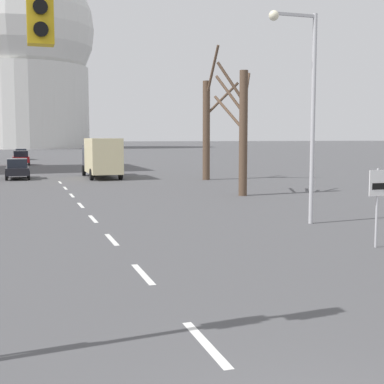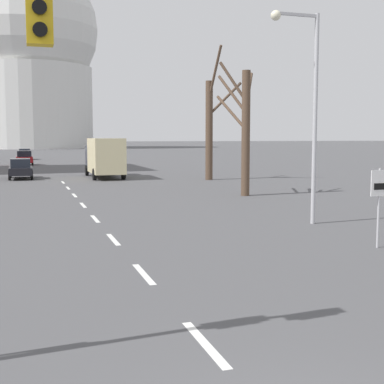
{
  "view_description": "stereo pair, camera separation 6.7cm",
  "coord_description": "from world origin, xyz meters",
  "px_view_note": "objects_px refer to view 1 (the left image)",
  "views": [
    {
      "loc": [
        -2.69,
        -4.14,
        3.24
      ],
      "look_at": [
        0.31,
        5.18,
        2.23
      ],
      "focal_mm": 50.0,
      "sensor_mm": 36.0,
      "label": 1
    },
    {
      "loc": [
        -2.63,
        -4.16,
        3.24
      ],
      "look_at": [
        0.31,
        5.18,
        2.23
      ],
      "focal_mm": 50.0,
      "sensor_mm": 36.0,
      "label": 2
    }
  ],
  "objects_px": {
    "speed_limit_sign": "(378,194)",
    "sedan_near_right": "(21,158)",
    "sedan_near_left": "(21,154)",
    "delivery_truck": "(102,156)",
    "street_lamp_right": "(305,96)",
    "sedan_mid_centre": "(17,169)"
  },
  "relations": [
    {
      "from": "speed_limit_sign",
      "to": "sedan_near_right",
      "type": "xyz_separation_m",
      "value": [
        -9.77,
        51.98,
        -0.75
      ]
    },
    {
      "from": "sedan_near_left",
      "to": "delivery_truck",
      "type": "distance_m",
      "value": 38.79
    },
    {
      "from": "speed_limit_sign",
      "to": "delivery_truck",
      "type": "height_order",
      "value": "delivery_truck"
    },
    {
      "from": "sedan_near_left",
      "to": "sedan_near_right",
      "type": "height_order",
      "value": "sedan_near_right"
    },
    {
      "from": "sedan_near_right",
      "to": "street_lamp_right",
      "type": "bearing_deg",
      "value": -78.28
    },
    {
      "from": "sedan_near_left",
      "to": "sedan_mid_centre",
      "type": "distance_m",
      "value": 37.47
    },
    {
      "from": "sedan_near_right",
      "to": "speed_limit_sign",
      "type": "bearing_deg",
      "value": -79.35
    },
    {
      "from": "street_lamp_right",
      "to": "sedan_near_right",
      "type": "height_order",
      "value": "street_lamp_right"
    },
    {
      "from": "speed_limit_sign",
      "to": "sedan_mid_centre",
      "type": "bearing_deg",
      "value": 108.34
    },
    {
      "from": "sedan_near_right",
      "to": "sedan_mid_centre",
      "type": "distance_m",
      "value": 21.52
    },
    {
      "from": "speed_limit_sign",
      "to": "street_lamp_right",
      "type": "relative_size",
      "value": 0.3
    },
    {
      "from": "speed_limit_sign",
      "to": "sedan_near_left",
      "type": "xyz_separation_m",
      "value": [
        -9.7,
        67.93,
        -0.77
      ]
    },
    {
      "from": "street_lamp_right",
      "to": "delivery_truck",
      "type": "bearing_deg",
      "value": 98.57
    },
    {
      "from": "sedan_near_left",
      "to": "delivery_truck",
      "type": "height_order",
      "value": "delivery_truck"
    },
    {
      "from": "sedan_near_right",
      "to": "sedan_mid_centre",
      "type": "height_order",
      "value": "sedan_near_right"
    },
    {
      "from": "sedan_near_right",
      "to": "delivery_truck",
      "type": "distance_m",
      "value": 23.19
    },
    {
      "from": "sedan_near_left",
      "to": "sedan_near_right",
      "type": "relative_size",
      "value": 1.1
    },
    {
      "from": "sedan_mid_centre",
      "to": "speed_limit_sign",
      "type": "bearing_deg",
      "value": -71.66
    },
    {
      "from": "sedan_near_left",
      "to": "delivery_truck",
      "type": "relative_size",
      "value": 0.61
    },
    {
      "from": "sedan_near_right",
      "to": "delivery_truck",
      "type": "relative_size",
      "value": 0.56
    },
    {
      "from": "street_lamp_right",
      "to": "sedan_near_right",
      "type": "distance_m",
      "value": 48.69
    },
    {
      "from": "street_lamp_right",
      "to": "delivery_truck",
      "type": "distance_m",
      "value": 25.62
    }
  ]
}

